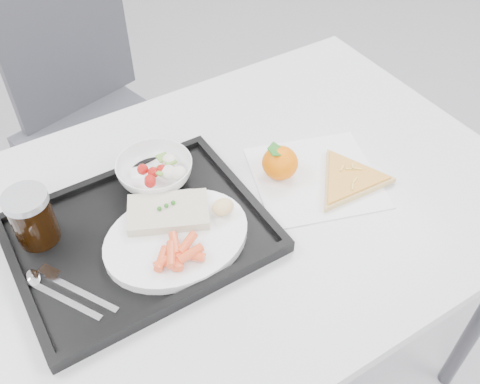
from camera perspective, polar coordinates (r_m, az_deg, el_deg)
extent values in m
cube|color=silver|center=(1.06, -1.62, -2.08)|extent=(1.20, 0.80, 0.03)
cylinder|color=#47474C|center=(1.75, 8.18, 3.62)|extent=(0.04, 0.04, 0.72)
cube|color=#38393F|center=(1.71, -14.19, 5.25)|extent=(0.51, 0.51, 0.04)
cube|color=#38393F|center=(1.73, -18.09, 15.00)|extent=(0.41, 0.13, 0.46)
cylinder|color=#47474C|center=(1.72, -16.10, -6.16)|extent=(0.03, 0.03, 0.43)
cylinder|color=#47474C|center=(1.79, -5.44, -1.56)|extent=(0.03, 0.03, 0.43)
cylinder|color=#47474C|center=(1.98, -19.68, 0.99)|extent=(0.03, 0.03, 0.43)
cylinder|color=#47474C|center=(2.03, -10.23, 4.81)|extent=(0.03, 0.03, 0.43)
cube|color=black|center=(1.01, -10.58, -4.63)|extent=(0.45, 0.35, 0.01)
cube|color=black|center=(1.11, -14.20, 1.52)|extent=(0.45, 0.02, 0.01)
cube|color=black|center=(0.90, -6.26, -11.08)|extent=(0.45, 0.02, 0.01)
cube|color=black|center=(1.06, -0.04, 0.54)|extent=(0.02, 0.32, 0.01)
cube|color=black|center=(0.99, -22.29, -9.00)|extent=(0.02, 0.32, 0.01)
cylinder|color=white|center=(0.98, -6.77, -4.88)|extent=(0.27, 0.27, 0.02)
cube|color=beige|center=(0.99, -7.67, -2.13)|extent=(0.17, 0.14, 0.02)
sphere|color=#236B1C|center=(0.99, -8.59, -1.76)|extent=(0.01, 0.01, 0.01)
sphere|color=#236B1C|center=(0.99, -7.87, -1.44)|extent=(0.01, 0.01, 0.01)
sphere|color=#236B1C|center=(0.99, -7.15, -1.13)|extent=(0.01, 0.01, 0.01)
ellipsoid|color=#CFB881|center=(0.99, -1.84, -1.60)|extent=(0.05, 0.04, 0.03)
imported|color=white|center=(1.08, -9.07, 2.20)|extent=(0.15, 0.15, 0.05)
cylinder|color=black|center=(1.01, -21.21, -2.73)|extent=(0.08, 0.08, 0.10)
cylinder|color=#A5A8AD|center=(0.98, -22.00, -0.70)|extent=(0.08, 0.08, 0.01)
cube|color=silver|center=(0.95, -18.17, -10.92)|extent=(0.09, 0.13, 0.00)
ellipsoid|color=silver|center=(0.99, -21.24, -8.54)|extent=(0.04, 0.05, 0.01)
cube|color=silver|center=(0.95, -16.59, -10.25)|extent=(0.09, 0.13, 0.00)
cube|color=silver|center=(0.99, -19.70, -8.00)|extent=(0.04, 0.04, 0.00)
cube|color=white|center=(1.12, 8.02, 1.58)|extent=(0.31, 0.31, 0.00)
ellipsoid|color=orange|center=(1.09, 4.28, 3.12)|extent=(0.08, 0.08, 0.07)
cube|color=#236B1C|center=(1.07, 4.37, 4.29)|extent=(0.04, 0.05, 0.02)
cube|color=#236B1C|center=(1.07, 4.37, 4.29)|extent=(0.05, 0.03, 0.02)
cylinder|color=tan|center=(1.11, 11.57, 1.29)|extent=(0.28, 0.28, 0.01)
cylinder|color=#B53F22|center=(1.11, 11.62, 1.59)|extent=(0.25, 0.25, 0.00)
cube|color=#EABC47|center=(1.12, 11.68, 2.42)|extent=(0.02, 0.01, 0.00)
cube|color=#EABC47|center=(1.13, 11.90, 2.67)|extent=(0.01, 0.02, 0.00)
cube|color=#EABC47|center=(1.09, 11.92, 0.55)|extent=(0.01, 0.02, 0.00)
cube|color=#EABC47|center=(1.13, 12.44, 2.43)|extent=(0.02, 0.02, 0.00)
cube|color=#EABC47|center=(1.12, 10.85, 2.52)|extent=(0.02, 0.01, 0.00)
cube|color=#EABC47|center=(1.10, 12.15, 1.22)|extent=(0.02, 0.01, 0.00)
cylinder|color=#F35226|center=(0.93, -5.68, -5.48)|extent=(0.05, 0.04, 0.02)
cylinder|color=#F35226|center=(0.92, -5.33, -6.58)|extent=(0.05, 0.02, 0.02)
cylinder|color=#F35226|center=(0.94, -6.98, -5.55)|extent=(0.03, 0.05, 0.02)
cylinder|color=#F35226|center=(0.93, -8.35, -7.07)|extent=(0.04, 0.05, 0.02)
cylinder|color=#F35226|center=(0.92, -7.37, -6.69)|extent=(0.04, 0.05, 0.02)
cylinder|color=#F35226|center=(0.92, -7.80, -7.17)|extent=(0.05, 0.02, 0.02)
cylinder|color=#F35226|center=(0.92, -6.52, -6.99)|extent=(0.04, 0.05, 0.02)
cylinder|color=#F35226|center=(0.93, -7.38, -6.51)|extent=(0.04, 0.05, 0.02)
cylinder|color=#F35226|center=(0.92, -5.22, -6.73)|extent=(0.05, 0.05, 0.02)
cylinder|color=#F35226|center=(0.92, -6.66, -6.98)|extent=(0.04, 0.05, 0.02)
sphere|color=#A4120F|center=(1.04, -9.57, 1.03)|extent=(0.02, 0.02, 0.02)
sphere|color=#A4120F|center=(1.06, -8.34, 2.33)|extent=(0.02, 0.02, 0.02)
sphere|color=#A4120F|center=(1.06, -9.23, 2.07)|extent=(0.02, 0.02, 0.02)
sphere|color=#A4120F|center=(1.05, -9.56, 1.28)|extent=(0.02, 0.02, 0.02)
sphere|color=#A4120F|center=(1.07, -10.33, 2.38)|extent=(0.02, 0.02, 0.02)
ellipsoid|color=silver|center=(1.08, -7.53, 3.33)|extent=(0.03, 0.03, 0.03)
ellipsoid|color=silver|center=(1.06, -7.66, 2.11)|extent=(0.03, 0.03, 0.03)
ellipsoid|color=silver|center=(1.06, -6.57, 2.04)|extent=(0.03, 0.03, 0.03)
cube|color=olive|center=(1.08, -7.48, 3.32)|extent=(0.02, 0.02, 0.00)
cube|color=olive|center=(1.06, -8.58, 2.26)|extent=(0.03, 0.03, 0.00)
cube|color=olive|center=(1.08, -8.23, 3.67)|extent=(0.02, 0.02, 0.00)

